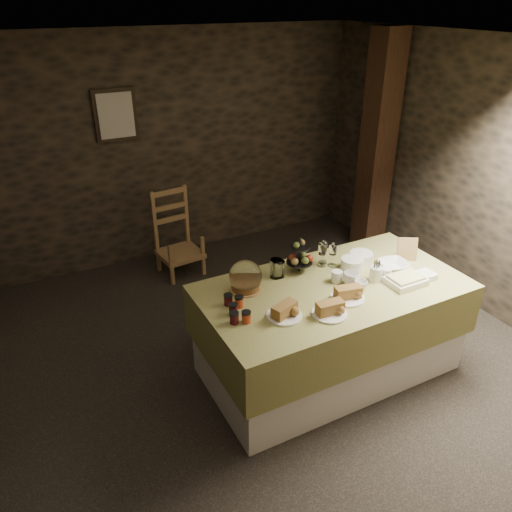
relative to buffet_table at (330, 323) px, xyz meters
name	(u,v)px	position (x,y,z in m)	size (l,w,h in m)	color
ground_plane	(231,380)	(-0.80, 0.25, -0.48)	(5.50, 5.00, 0.01)	black
room_shell	(226,209)	(-0.80, 0.25, 1.08)	(5.52, 5.02, 2.60)	black
buffet_table	(330,323)	(0.00, 0.00, 0.00)	(2.13, 1.13, 0.84)	white
chair	(177,237)	(-0.54, 2.25, -0.05)	(0.50, 0.48, 0.76)	#9B7140
timber_column	(377,149)	(1.75, 1.66, 0.82)	(0.30, 0.30, 2.60)	black
framed_picture	(116,115)	(-0.95, 2.72, 1.27)	(0.45, 0.04, 0.55)	black
plate_stack_a	(352,264)	(0.29, 0.15, 0.41)	(0.19, 0.19, 0.10)	white
plate_stack_b	(361,257)	(0.44, 0.22, 0.40)	(0.20, 0.20, 0.09)	white
cutlery_holder	(376,274)	(0.35, -0.08, 0.42)	(0.10, 0.10, 0.12)	white
cup_a	(351,279)	(0.13, -0.04, 0.41)	(0.13, 0.13, 0.10)	white
cup_b	(361,286)	(0.13, -0.17, 0.40)	(0.10, 0.10, 0.09)	white
mug_c	(337,276)	(0.06, 0.04, 0.40)	(0.09, 0.09, 0.10)	white
mug_d	(386,274)	(0.44, -0.10, 0.40)	(0.08, 0.08, 0.09)	white
bowl	(394,265)	(0.61, 0.00, 0.39)	(0.24, 0.24, 0.06)	white
cake_dome	(246,278)	(-0.64, 0.27, 0.46)	(0.26, 0.26, 0.26)	#9B7140
fruit_stand	(300,258)	(-0.11, 0.33, 0.48)	(0.22, 0.22, 0.31)	black
bread_platter_left	(284,312)	(-0.56, -0.18, 0.40)	(0.26, 0.26, 0.11)	white
bread_platter_center	(330,310)	(-0.26, -0.31, 0.40)	(0.26, 0.26, 0.11)	white
bread_platter_right	(348,294)	(-0.02, -0.20, 0.40)	(0.26, 0.26, 0.11)	white
jam_jars	(236,310)	(-0.85, 0.00, 0.39)	(0.18, 0.32, 0.07)	#4C0E16
tart_dish	(406,280)	(0.53, -0.24, 0.39)	(0.30, 0.22, 0.07)	white
square_dish	(426,275)	(0.74, -0.24, 0.38)	(0.14, 0.14, 0.04)	white
menu_frame	(407,250)	(0.82, 0.07, 0.45)	(0.17, 0.02, 0.22)	#9B7140
storage_jar_a	(276,268)	(-0.34, 0.33, 0.44)	(0.10, 0.10, 0.16)	white
storage_jar_b	(279,269)	(-0.31, 0.33, 0.43)	(0.09, 0.09, 0.14)	white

